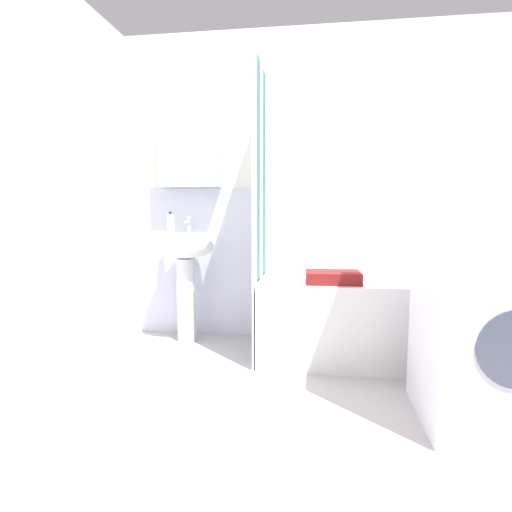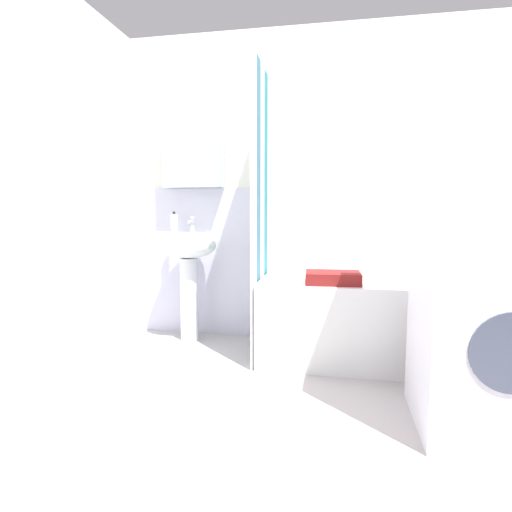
% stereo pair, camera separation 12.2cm
% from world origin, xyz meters
% --- Properties ---
extents(ground_plane, '(4.80, 5.60, 0.04)m').
position_xyz_m(ground_plane, '(0.00, 0.00, -0.02)').
color(ground_plane, '#B7AFAE').
extents(wall_back_tiled, '(3.60, 0.18, 2.40)m').
position_xyz_m(wall_back_tiled, '(-0.06, 1.26, 1.14)').
color(wall_back_tiled, white).
rests_on(wall_back_tiled, ground_plane).
extents(wall_left_tiled, '(0.07, 1.81, 2.40)m').
position_xyz_m(wall_left_tiled, '(-1.57, 0.34, 1.12)').
color(wall_left_tiled, white).
rests_on(wall_left_tiled, ground_plane).
extents(sink, '(0.44, 0.34, 0.85)m').
position_xyz_m(sink, '(-1.00, 1.03, 0.62)').
color(sink, white).
rests_on(sink, ground_plane).
extents(faucet, '(0.03, 0.12, 0.12)m').
position_xyz_m(faucet, '(-1.00, 1.11, 0.91)').
color(faucet, silver).
rests_on(faucet, sink).
extents(soap_dispenser, '(0.06, 0.06, 0.16)m').
position_xyz_m(soap_dispenser, '(-1.14, 1.10, 0.92)').
color(soap_dispenser, white).
rests_on(soap_dispenser, sink).
extents(bathtub, '(1.43, 0.73, 0.56)m').
position_xyz_m(bathtub, '(0.33, 0.85, 0.28)').
color(bathtub, white).
rests_on(bathtub, ground_plane).
extents(shower_curtain, '(0.01, 0.73, 2.00)m').
position_xyz_m(shower_curtain, '(-0.40, 0.85, 1.00)').
color(shower_curtain, white).
rests_on(shower_curtain, ground_plane).
extents(shampoo_bottle, '(0.05, 0.05, 0.18)m').
position_xyz_m(shampoo_bottle, '(0.95, 1.14, 0.64)').
color(shampoo_bottle, gold).
rests_on(shampoo_bottle, bathtub).
extents(conditioner_bottle, '(0.05, 0.05, 0.24)m').
position_xyz_m(conditioner_bottle, '(0.83, 1.14, 0.67)').
color(conditioner_bottle, '#305597').
rests_on(conditioner_bottle, bathtub).
extents(towel_folded, '(0.36, 0.26, 0.07)m').
position_xyz_m(towel_folded, '(0.10, 0.65, 0.59)').
color(towel_folded, maroon).
rests_on(towel_folded, bathtub).
extents(washer_dryer_stack, '(0.60, 0.60, 1.69)m').
position_xyz_m(washer_dryer_stack, '(0.81, 0.00, 0.84)').
color(washer_dryer_stack, white).
rests_on(washer_dryer_stack, ground_plane).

